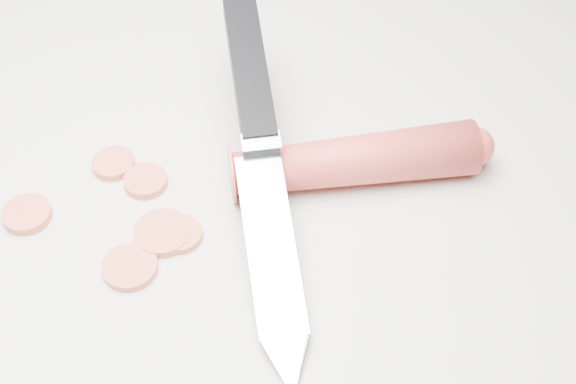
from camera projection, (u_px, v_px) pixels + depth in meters
The scene contains 9 objects.
ground at pixel (202, 186), 0.57m from camera, with size 2.40×2.40×0.00m, color beige.
carrot at pixel (354, 160), 0.56m from camera, with size 0.03×0.03×0.17m, color red.
carrot_slice_0 at pixel (130, 267), 0.52m from camera, with size 0.04×0.04×0.01m, color #DD4E36.
carrot_slice_1 at pixel (146, 181), 0.57m from camera, with size 0.03×0.03×0.01m, color #DD4E36.
carrot_slice_2 at pixel (113, 163), 0.58m from camera, with size 0.03×0.03×0.01m, color #DD4E36.
carrot_slice_3 at pixel (27, 214), 0.55m from camera, with size 0.03×0.03×0.01m, color #DD4E36.
carrot_slice_4 at pixel (163, 233), 0.54m from camera, with size 0.04×0.04×0.01m, color #DD4E36.
carrot_slice_5 at pixel (180, 234), 0.54m from camera, with size 0.03×0.03×0.01m, color #DD4E36.
kitchen_knife at pixel (264, 165), 0.53m from camera, with size 0.24×0.23×0.08m, color #B6B8BD, non-canonical shape.
Camera 1 is at (0.28, -0.26, 0.43)m, focal length 50.00 mm.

